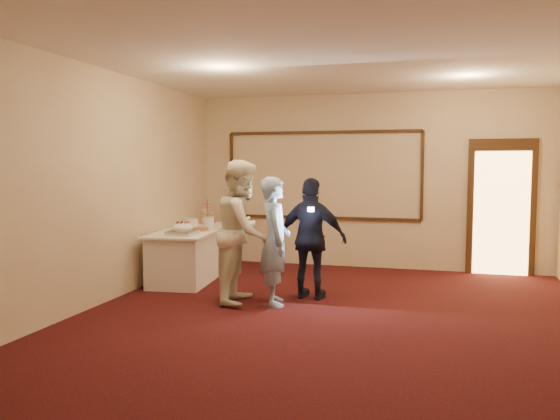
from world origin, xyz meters
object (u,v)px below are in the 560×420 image
object	(u,v)px
plate_stack_a	(192,223)
buffet_table	(193,253)
cupcake_stand	(207,214)
pavlova_tray	(183,230)
man	(275,241)
tart	(201,229)
guest	(312,239)
plate_stack_b	(209,221)
woman	(243,231)

from	to	relation	value
plate_stack_a	buffet_table	bearing A→B (deg)	-55.09
buffet_table	cupcake_stand	distance (m)	1.06
pavlova_tray	man	distance (m)	1.65
cupcake_stand	tart	bearing A→B (deg)	-71.78
plate_stack_a	guest	bearing A→B (deg)	-23.45
man	buffet_table	bearing A→B (deg)	32.72
tart	cupcake_stand	bearing A→B (deg)	108.22
buffet_table	plate_stack_a	world-z (taller)	plate_stack_a
cupcake_stand	tart	distance (m)	1.19
cupcake_stand	plate_stack_b	xyz separation A→B (m)	(0.22, -0.46, -0.08)
buffet_table	woman	bearing A→B (deg)	-44.65
buffet_table	cupcake_stand	xyz separation A→B (m)	(-0.14, 0.89, 0.54)
plate_stack_a	guest	distance (m)	2.33
tart	guest	distance (m)	1.97
buffet_table	plate_stack_b	world-z (taller)	plate_stack_b
pavlova_tray	woman	distance (m)	1.22
tart	plate_stack_a	bearing A→B (deg)	133.62
cupcake_stand	guest	xyz separation A→B (m)	(2.24, -1.76, -0.13)
cupcake_stand	man	distance (m)	2.88
pavlova_tray	plate_stack_a	xyz separation A→B (m)	(-0.21, 0.79, 0.00)
man	plate_stack_b	bearing A→B (deg)	23.21
plate_stack_b	tart	size ratio (longest dim) A/B	0.71
pavlova_tray	tart	bearing A→B (deg)	82.79
cupcake_stand	woman	xyz separation A→B (m)	(1.41, -2.15, -0.01)
woman	tart	bearing A→B (deg)	40.85
buffet_table	tart	xyz separation A→B (m)	(0.23, -0.23, 0.41)
plate_stack_b	tart	xyz separation A→B (m)	(0.15, -0.66, -0.05)
buffet_table	guest	bearing A→B (deg)	-22.49
woman	guest	size ratio (longest dim) A/B	1.14
tart	man	distance (m)	1.84
tart	man	world-z (taller)	man
buffet_table	man	bearing A→B (deg)	-37.20
man	pavlova_tray	bearing A→B (deg)	49.47
buffet_table	plate_stack_b	distance (m)	0.64
plate_stack_b	pavlova_tray	bearing A→B (deg)	-85.79
buffet_table	cupcake_stand	size ratio (longest dim) A/B	5.09
man	woman	xyz separation A→B (m)	(-0.45, 0.05, 0.11)
guest	woman	bearing A→B (deg)	31.67
pavlova_tray	buffet_table	bearing A→B (deg)	103.17
plate_stack_a	plate_stack_b	world-z (taller)	plate_stack_a
buffet_table	plate_stack_b	bearing A→B (deg)	78.79
cupcake_stand	plate_stack_b	distance (m)	0.52
man	woman	bearing A→B (deg)	63.56
buffet_table	woman	size ratio (longest dim) A/B	1.26
tart	guest	world-z (taller)	guest
woman	plate_stack_b	bearing A→B (deg)	30.68
buffet_table	plate_stack_a	bearing A→B (deg)	124.91
cupcake_stand	woman	distance (m)	2.57
cupcake_stand	tart	size ratio (longest dim) A/B	1.71
cupcake_stand	guest	bearing A→B (deg)	-38.26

